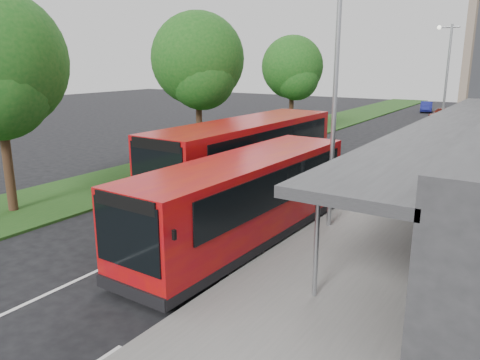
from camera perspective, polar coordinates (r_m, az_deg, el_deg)
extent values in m
plane|color=black|center=(17.39, -4.83, -5.26)|extent=(120.00, 120.00, 0.00)
cube|color=slate|center=(33.63, 25.52, 3.14)|extent=(5.00, 80.00, 0.15)
cube|color=#193F14|center=(37.52, 5.49, 5.49)|extent=(5.00, 80.00, 0.10)
cube|color=silver|center=(30.23, 12.85, 2.93)|extent=(0.12, 70.00, 0.01)
cube|color=silver|center=(14.10, 0.90, -10.02)|extent=(0.12, 2.00, 0.01)
cube|color=silver|center=(19.12, 10.53, -3.60)|extent=(0.12, 2.00, 0.01)
cube|color=silver|center=(24.58, 15.96, 0.13)|extent=(0.12, 2.00, 0.01)
cube|color=silver|center=(30.24, 19.38, 2.48)|extent=(0.12, 2.00, 0.01)
cube|color=silver|center=(36.01, 21.72, 4.08)|extent=(0.12, 2.00, 0.01)
cube|color=silver|center=(41.85, 23.42, 5.23)|extent=(0.12, 2.00, 0.01)
cube|color=silver|center=(47.73, 24.71, 6.10)|extent=(0.12, 2.00, 0.01)
cube|color=silver|center=(53.64, 25.71, 6.77)|extent=(0.12, 2.00, 0.01)
cube|color=silver|center=(59.56, 26.52, 7.31)|extent=(0.12, 2.00, 0.01)
cube|color=#2A2A2C|center=(21.23, 25.05, 6.21)|extent=(2.80, 26.00, 0.25)
cylinder|color=#96999E|center=(11.53, 9.32, -7.10)|extent=(0.12, 0.12, 3.30)
cylinder|color=#96999E|center=(32.43, 25.40, 5.62)|extent=(0.12, 0.12, 3.30)
cylinder|color=#372416|center=(20.12, -26.48, 2.06)|extent=(0.36, 0.36, 4.11)
sphere|color=#154F15|center=(20.45, -26.98, 10.94)|extent=(4.11, 4.11, 4.11)
cylinder|color=#372416|center=(28.03, -5.00, 6.69)|extent=(0.36, 0.36, 4.19)
sphere|color=#154F15|center=(27.78, -5.17, 14.50)|extent=(5.33, 5.33, 5.33)
sphere|color=#154F15|center=(27.11, -4.64, 12.51)|extent=(3.81, 3.81, 3.81)
sphere|color=#154F15|center=(28.48, -5.32, 13.16)|extent=(4.19, 4.19, 4.19)
cylinder|color=#372416|center=(38.16, 6.26, 8.41)|extent=(0.36, 0.36, 3.79)
sphere|color=#154F15|center=(37.96, 6.40, 13.58)|extent=(4.82, 4.82, 4.82)
sphere|color=#154F15|center=(37.35, 6.92, 12.24)|extent=(3.44, 3.44, 3.44)
sphere|color=#154F15|center=(38.64, 6.04, 12.71)|extent=(3.79, 3.79, 3.79)
cylinder|color=#96999E|center=(16.10, 11.41, 8.11)|extent=(0.16, 0.16, 8.00)
cylinder|color=#96999E|center=(35.42, 23.80, 10.50)|extent=(0.16, 0.16, 8.00)
cylinder|color=#96999E|center=(35.47, 24.11, 16.64)|extent=(1.40, 0.10, 0.10)
sphere|color=silver|center=(35.58, 23.12, 16.73)|extent=(0.28, 0.28, 0.28)
cube|color=#AF1209|center=(15.04, 0.53, -2.02)|extent=(2.59, 9.98, 2.51)
cube|color=black|center=(15.43, 0.52, -6.38)|extent=(2.61, 10.00, 0.28)
cube|color=black|center=(11.37, -13.68, -6.58)|extent=(2.13, 0.10, 1.66)
cube|color=black|center=(19.17, 8.86, 2.65)|extent=(2.08, 0.10, 1.23)
cube|color=black|center=(15.82, -2.51, 0.48)|extent=(0.24, 8.51, 1.14)
cube|color=black|center=(14.55, 5.10, -0.81)|extent=(0.24, 8.51, 1.14)
cube|color=black|center=(11.96, -13.29, -13.17)|extent=(2.37, 0.13, 0.33)
cube|color=black|center=(11.11, -13.96, -2.72)|extent=(1.99, 0.09, 0.33)
cube|color=black|center=(12.39, -17.17, -3.91)|extent=(0.08, 0.08, 0.24)
cube|color=black|center=(10.54, -8.02, -6.64)|extent=(0.08, 0.08, 0.24)
cylinder|color=black|center=(13.70, -10.63, -9.13)|extent=(0.30, 0.86, 0.85)
cylinder|color=black|center=(12.48, -4.00, -11.34)|extent=(0.30, 0.86, 0.85)
cylinder|color=black|center=(18.49, 3.51, -2.63)|extent=(0.30, 0.86, 0.85)
cylinder|color=black|center=(17.61, 9.08, -3.68)|extent=(0.30, 0.86, 0.85)
cube|color=#AF1209|center=(20.93, 0.80, 3.32)|extent=(2.94, 11.39, 2.86)
cube|color=black|center=(21.24, 0.79, -0.39)|extent=(2.96, 11.41, 0.32)
cube|color=black|center=(16.52, -10.14, 1.13)|extent=(2.43, 0.10, 1.89)
cube|color=black|center=(25.73, 7.85, 6.31)|extent=(2.38, 0.10, 1.40)
cube|color=black|center=(21.87, -1.73, 5.16)|extent=(0.26, 9.72, 1.30)
cube|color=black|center=(20.40, 4.53, 4.45)|extent=(0.26, 9.72, 1.30)
cube|color=black|center=(16.98, -9.91, -4.38)|extent=(2.70, 0.14, 0.38)
cube|color=black|center=(16.33, -10.31, 4.26)|extent=(2.27, 0.09, 0.38)
cube|color=black|center=(17.69, -13.17, 2.75)|extent=(0.08, 0.08, 0.27)
cube|color=black|center=(15.64, -5.60, 1.55)|extent=(0.08, 0.08, 0.27)
cylinder|color=black|center=(19.11, -8.16, -2.00)|extent=(0.34, 0.98, 0.97)
cylinder|color=black|center=(17.71, -2.71, -3.19)|extent=(0.34, 0.98, 0.97)
cylinder|color=black|center=(24.83, 3.28, 1.95)|extent=(0.34, 0.98, 0.97)
cylinder|color=black|center=(23.78, 7.96, 1.27)|extent=(0.34, 0.98, 0.97)
cylinder|color=#3B2018|center=(22.90, 19.17, 0.32)|extent=(0.55, 0.55, 0.85)
cylinder|color=#FEB40D|center=(33.05, 23.64, 4.17)|extent=(0.19, 0.19, 0.98)
imported|color=#55130C|center=(51.27, 23.44, 7.44)|extent=(2.41, 4.02, 1.28)
imported|color=navy|center=(58.80, 21.77, 8.30)|extent=(1.92, 3.78, 1.19)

